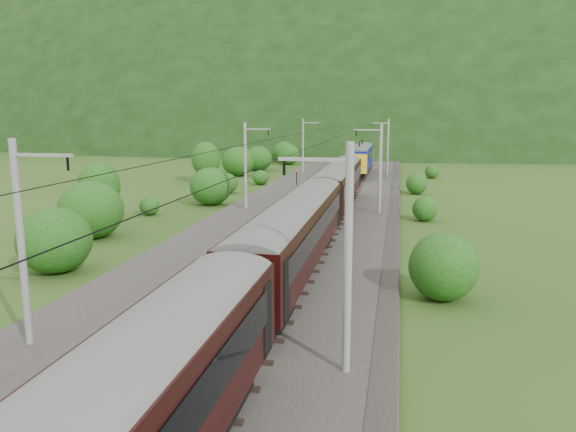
# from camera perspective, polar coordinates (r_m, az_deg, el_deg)

# --- Properties ---
(ground) EXTENTS (600.00, 600.00, 0.00)m
(ground) POSITION_cam_1_polar(r_m,az_deg,el_deg) (21.98, -10.99, -14.55)
(ground) COLOR #244816
(ground) RESTS_ON ground
(railbed) EXTENTS (14.00, 220.00, 0.30)m
(railbed) POSITION_cam_1_polar(r_m,az_deg,el_deg) (30.79, -3.99, -6.68)
(railbed) COLOR #38332D
(railbed) RESTS_ON ground
(track_left) EXTENTS (2.40, 220.00, 0.27)m
(track_left) POSITION_cam_1_polar(r_m,az_deg,el_deg) (31.42, -8.24, -6.00)
(track_left) COLOR #523023
(track_left) RESTS_ON railbed
(track_right) EXTENTS (2.40, 220.00, 0.27)m
(track_right) POSITION_cam_1_polar(r_m,az_deg,el_deg) (30.21, 0.44, -6.56)
(track_right) COLOR #523023
(track_right) RESTS_ON railbed
(catenary_left) EXTENTS (2.54, 192.28, 8.00)m
(catenary_left) POSITION_cam_1_polar(r_m,az_deg,el_deg) (52.47, -4.27, 5.30)
(catenary_left) COLOR gray
(catenary_left) RESTS_ON railbed
(catenary_right) EXTENTS (2.54, 192.28, 8.00)m
(catenary_right) POSITION_cam_1_polar(r_m,az_deg,el_deg) (50.63, 9.27, 5.00)
(catenary_right) COLOR gray
(catenary_right) RESTS_ON railbed
(overhead_wires) EXTENTS (4.83, 198.00, 0.03)m
(overhead_wires) POSITION_cam_1_polar(r_m,az_deg,el_deg) (29.50, -4.16, 6.32)
(overhead_wires) COLOR black
(overhead_wires) RESTS_ON ground
(mountain_main) EXTENTS (504.00, 360.00, 244.00)m
(mountain_main) POSITION_cam_1_polar(r_m,az_deg,el_deg) (278.64, 9.64, 8.47)
(mountain_main) COLOR black
(mountain_main) RESTS_ON ground
(mountain_ridge) EXTENTS (336.00, 280.00, 132.00)m
(mountain_ridge) POSITION_cam_1_polar(r_m,az_deg,el_deg) (343.18, -10.86, 8.79)
(mountain_ridge) COLOR black
(mountain_ridge) RESTS_ON ground
(train) EXTENTS (2.83, 136.61, 4.92)m
(train) POSITION_cam_1_polar(r_m,az_deg,el_deg) (19.77, -5.12, -6.78)
(train) COLOR black
(train) RESTS_ON ground
(hazard_post_near) EXTENTS (0.15, 0.15, 1.44)m
(hazard_post_near) POSITION_cam_1_polar(r_m,az_deg,el_deg) (41.58, 0.02, -0.89)
(hazard_post_near) COLOR red
(hazard_post_near) RESTS_ON railbed
(hazard_post_far) EXTENTS (0.15, 0.15, 1.38)m
(hazard_post_far) POSITION_cam_1_polar(r_m,az_deg,el_deg) (51.35, 2.35, 1.26)
(hazard_post_far) COLOR red
(hazard_post_far) RESTS_ON railbed
(signal) EXTENTS (0.21, 0.21, 1.88)m
(signal) POSITION_cam_1_polar(r_m,az_deg,el_deg) (69.84, 0.88, 4.07)
(signal) COLOR black
(signal) RESTS_ON railbed
(vegetation_left) EXTENTS (11.14, 150.40, 5.95)m
(vegetation_left) POSITION_cam_1_polar(r_m,az_deg,el_deg) (49.67, -14.53, 1.98)
(vegetation_left) COLOR #194512
(vegetation_left) RESTS_ON ground
(vegetation_right) EXTENTS (7.07, 106.56, 3.21)m
(vegetation_right) POSITION_cam_1_polar(r_m,az_deg,el_deg) (21.42, 19.60, -11.63)
(vegetation_right) COLOR #194512
(vegetation_right) RESTS_ON ground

